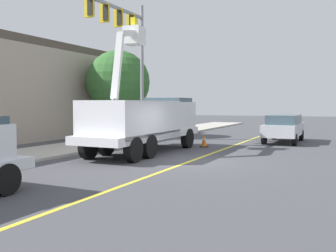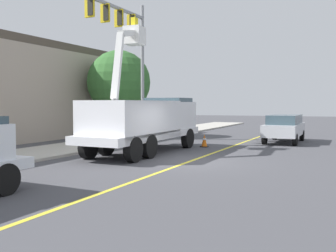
{
  "view_description": "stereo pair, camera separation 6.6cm",
  "coord_description": "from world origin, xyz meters",
  "views": [
    {
      "loc": [
        -14.95,
        -4.44,
        2.4
      ],
      "look_at": [
        0.79,
        1.23,
        1.4
      ],
      "focal_mm": 40.76,
      "sensor_mm": 36.0,
      "label": 1
    },
    {
      "loc": [
        -14.93,
        -4.5,
        2.4
      ],
      "look_at": [
        0.79,
        1.23,
        1.4
      ],
      "focal_mm": 40.76,
      "sensor_mm": 36.0,
      "label": 2
    }
  ],
  "objects": [
    {
      "name": "sidewalk_far_side",
      "position": [
        0.74,
        7.3,
        0.06
      ],
      "size": [
        60.06,
        9.65,
        0.12
      ],
      "primitive_type": "cube",
      "rotation": [
        0.0,
        0.0,
        -0.1
      ],
      "color": "#B2ADA3",
      "rests_on": "ground"
    },
    {
      "name": "lane_centre_stripe",
      "position": [
        0.0,
        0.0,
        0.0
      ],
      "size": [
        49.76,
        5.22,
        0.01
      ],
      "primitive_type": "cube",
      "rotation": [
        0.0,
        0.0,
        -0.1
      ],
      "color": "yellow",
      "rests_on": "ground"
    },
    {
      "name": "ground",
      "position": [
        0.0,
        0.0,
        0.0
      ],
      "size": [
        120.0,
        120.0,
        0.0
      ],
      "primitive_type": "plane",
      "color": "#47474C"
    },
    {
      "name": "traffic_signal_mast",
      "position": [
        5.84,
        5.75,
        6.22
      ],
      "size": [
        6.24,
        0.98,
        8.67
      ],
      "color": "gray",
      "rests_on": "ground"
    },
    {
      "name": "street_tree_right",
      "position": [
        9.48,
        8.12,
        3.9
      ],
      "size": [
        4.51,
        4.51,
        6.16
      ],
      "color": "brown",
      "rests_on": "ground"
    },
    {
      "name": "passing_minivan",
      "position": [
        9.44,
        -3.23,
        0.97
      ],
      "size": [
        4.97,
        2.38,
        1.69
      ],
      "color": "silver",
      "rests_on": "ground"
    },
    {
      "name": "utility_bucket_truck",
      "position": [
        2.07,
        2.91,
        1.6
      ],
      "size": [
        8.41,
        3.32,
        6.73
      ],
      "color": "white",
      "rests_on": "ground"
    },
    {
      "name": "traffic_cone_mid_front",
      "position": [
        5.35,
        0.77,
        0.34
      ],
      "size": [
        0.4,
        0.4,
        0.7
      ],
      "color": "black",
      "rests_on": "ground"
    }
  ]
}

